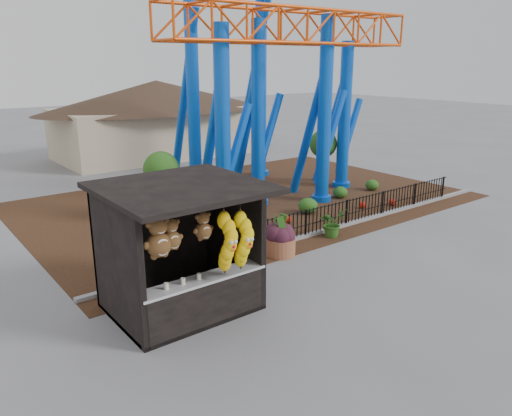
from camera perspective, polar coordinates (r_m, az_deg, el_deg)
ground at (r=13.26m, az=5.67°, el=-9.44°), size 120.00×120.00×0.00m
mulch_bed at (r=21.44m, az=-1.08°, el=0.91°), size 18.00×12.00×0.02m
curb at (r=17.82m, az=8.52°, el=-2.39°), size 18.00×0.18×0.12m
prize_booth at (r=11.66m, az=-8.21°, el=-5.06°), size 3.50×3.40×3.12m
picket_fence at (r=18.32m, az=10.55°, el=-0.52°), size 12.20×0.06×1.00m
roller_coaster at (r=21.51m, az=0.96°, el=18.29°), size 11.00×6.37×10.82m
terracotta_planter at (r=15.44m, az=2.74°, el=-4.38°), size 1.16×1.16×0.56m
planter_foliage at (r=15.23m, az=2.77°, el=-2.28°), size 0.70×0.70×0.64m
potted_plant at (r=17.11m, az=8.69°, el=-1.70°), size 0.98×0.88×0.98m
landscaping at (r=20.20m, az=4.01°, el=0.81°), size 9.02×4.29×0.74m
pavilion at (r=32.08m, az=-11.22°, el=11.38°), size 15.00×15.00×4.80m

